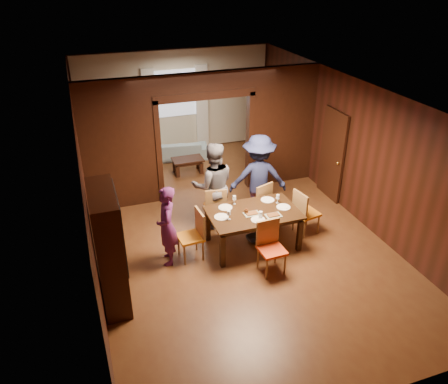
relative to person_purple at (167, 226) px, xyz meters
name	(u,v)px	position (x,y,z in m)	size (l,w,h in m)	color
floor	(228,225)	(1.46, 0.80, -0.77)	(9.00, 9.00, 0.00)	#592E19
ceiling	(229,91)	(1.46, 0.80, 2.13)	(5.50, 9.00, 0.02)	silver
room_walls	(202,130)	(1.46, 2.69, 0.74)	(5.52, 9.01, 2.90)	black
person_purple	(167,226)	(0.00, 0.00, 0.00)	(0.56, 0.37, 1.54)	#571E56
person_grey	(213,186)	(1.18, 0.94, 0.16)	(0.90, 0.70, 1.86)	#535158
person_navy	(258,178)	(2.19, 0.96, 0.18)	(1.22, 0.70, 1.89)	#1A1F41
sofa	(177,150)	(1.30, 4.65, -0.52)	(1.70, 0.66, 0.50)	#90AEBD
serving_bowl	(256,206)	(1.77, 0.09, 0.03)	(0.34, 0.34, 0.08)	black
dining_table	(253,229)	(1.67, -0.02, -0.39)	(1.72, 1.07, 0.76)	black
coffee_table	(188,166)	(1.33, 3.61, -0.57)	(0.80, 0.50, 0.40)	black
chair_left	(190,236)	(0.41, -0.02, -0.28)	(0.44, 0.44, 0.97)	orange
chair_right	(307,212)	(2.88, 0.05, -0.28)	(0.44, 0.44, 0.97)	orange
chair_far_l	(215,206)	(1.19, 0.86, -0.28)	(0.44, 0.44, 0.97)	orange
chair_far_r	(257,202)	(2.09, 0.76, -0.28)	(0.44, 0.44, 0.97)	red
chair_near	(272,249)	(1.68, -0.89, -0.28)	(0.44, 0.44, 0.97)	#EC4116
hutch	(109,248)	(-1.07, -0.70, 0.23)	(0.40, 1.20, 2.00)	black
door_right	(332,155)	(4.16, 1.30, 0.28)	(0.06, 0.90, 2.10)	black
window_far	(176,93)	(1.46, 5.24, 0.93)	(1.20, 0.03, 1.30)	silver
curtain_left	(150,112)	(0.71, 5.20, 0.48)	(0.35, 0.06, 2.40)	white
curtain_right	(202,107)	(2.21, 5.20, 0.48)	(0.35, 0.06, 2.40)	white
plate_left	(221,217)	(1.03, -0.01, 0.00)	(0.27, 0.27, 0.01)	silver
plate_far_l	(225,207)	(1.22, 0.29, 0.00)	(0.27, 0.27, 0.01)	silver
plate_far_r	(268,200)	(2.11, 0.30, 0.00)	(0.27, 0.27, 0.01)	white
plate_right	(283,207)	(2.29, -0.06, 0.00)	(0.27, 0.27, 0.01)	white
plate_near	(258,220)	(1.64, -0.33, 0.00)	(0.27, 0.27, 0.01)	silver
platter_a	(252,214)	(1.61, -0.10, 0.01)	(0.30, 0.20, 0.04)	gray
platter_b	(273,215)	(1.96, -0.29, 0.01)	(0.30, 0.20, 0.04)	gray
wineglass_left	(229,215)	(1.14, -0.13, 0.08)	(0.08, 0.08, 0.18)	silver
wineglass_far	(234,200)	(1.43, 0.38, 0.08)	(0.08, 0.08, 0.18)	white
wineglass_right	(278,199)	(2.25, 0.14, 0.08)	(0.08, 0.08, 0.18)	silver
tumbler	(261,215)	(1.71, -0.28, 0.06)	(0.07, 0.07, 0.14)	white
condiment_jar	(246,211)	(1.52, -0.04, 0.05)	(0.08, 0.08, 0.11)	#452310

